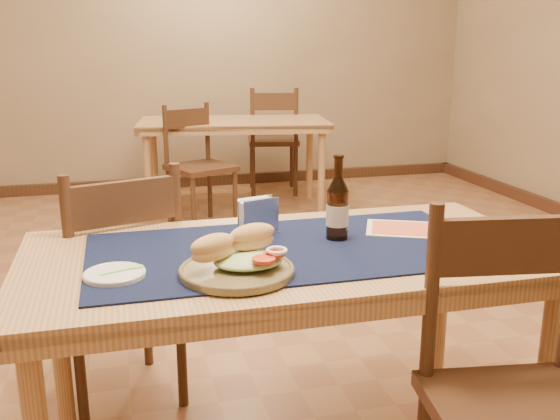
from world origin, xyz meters
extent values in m
cube|color=#976741|center=(0.00, 0.00, -0.01)|extent=(6.00, 7.00, 0.02)
cube|color=#9E8266|center=(0.00, 3.51, 1.40)|extent=(6.00, 0.02, 2.80)
cylinder|color=tan|center=(0.72, -1.12, 0.35)|extent=(0.06, 0.06, 0.71)
cylinder|color=tan|center=(-0.72, -0.48, 0.35)|extent=(0.06, 0.06, 0.71)
cylinder|color=tan|center=(0.72, -0.48, 0.35)|extent=(0.06, 0.06, 0.71)
cube|color=tan|center=(0.00, -0.80, 0.73)|extent=(1.60, 0.80, 0.04)
cube|color=#0E1834|center=(0.00, -0.80, 0.75)|extent=(1.20, 0.60, 0.01)
cube|color=#422317|center=(0.00, 3.47, 0.05)|extent=(6.00, 0.06, 0.10)
cylinder|color=tan|center=(-0.27, 2.34, 0.35)|extent=(0.06, 0.06, 0.71)
cylinder|color=tan|center=(1.10, 2.14, 0.35)|extent=(0.06, 0.06, 0.71)
cylinder|color=tan|center=(-0.18, 2.95, 0.35)|extent=(0.06, 0.06, 0.71)
cylinder|color=tan|center=(1.18, 2.75, 0.35)|extent=(0.06, 0.06, 0.71)
cube|color=tan|center=(0.46, 2.54, 0.73)|extent=(1.63, 0.98, 0.04)
cylinder|color=#422317|center=(-0.41, -0.01, 0.24)|extent=(0.04, 0.04, 0.47)
cylinder|color=#422317|center=(-0.77, -0.12, 0.24)|extent=(0.04, 0.04, 0.47)
cylinder|color=#422317|center=(-0.30, -0.37, 0.24)|extent=(0.04, 0.04, 0.47)
cylinder|color=#422317|center=(-0.66, -0.48, 0.24)|extent=(0.04, 0.04, 0.47)
cube|color=#422317|center=(-0.54, -0.24, 0.47)|extent=(0.55, 0.55, 0.04)
cube|color=#422317|center=(-0.48, -0.43, 0.84)|extent=(0.37, 0.14, 0.15)
cylinder|color=#422317|center=(-0.30, -0.38, 0.71)|extent=(0.04, 0.04, 0.48)
cylinder|color=#422317|center=(-0.66, -0.49, 0.71)|extent=(0.04, 0.04, 0.48)
cube|color=#422317|center=(0.44, -1.42, 0.48)|extent=(0.51, 0.51, 0.04)
cube|color=#422317|center=(0.47, -1.22, 0.86)|extent=(0.39, 0.09, 0.15)
cylinder|color=#422317|center=(0.28, -1.19, 0.73)|extent=(0.04, 0.04, 0.49)
cylinder|color=#422317|center=(0.02, 1.83, 0.23)|extent=(0.04, 0.04, 0.46)
cylinder|color=#422317|center=(0.35, 1.97, 0.23)|extent=(0.04, 0.04, 0.46)
cylinder|color=#422317|center=(-0.13, 2.16, 0.23)|extent=(0.04, 0.04, 0.46)
cylinder|color=#422317|center=(0.21, 2.31, 0.23)|extent=(0.04, 0.04, 0.46)
cube|color=#422317|center=(0.11, 2.07, 0.46)|extent=(0.56, 0.56, 0.04)
cube|color=#422317|center=(0.04, 2.24, 0.81)|extent=(0.35, 0.17, 0.14)
cylinder|color=#422317|center=(-0.13, 2.17, 0.69)|extent=(0.04, 0.04, 0.47)
cylinder|color=#422317|center=(0.21, 2.32, 0.69)|extent=(0.04, 0.04, 0.47)
cylinder|color=#422317|center=(1.15, 3.21, 0.24)|extent=(0.04, 0.04, 0.49)
cylinder|color=#422317|center=(0.77, 3.28, 0.24)|extent=(0.04, 0.04, 0.49)
cylinder|color=#422317|center=(1.08, 2.82, 0.24)|extent=(0.04, 0.04, 0.49)
cylinder|color=#422317|center=(0.69, 2.89, 0.24)|extent=(0.04, 0.04, 0.49)
cube|color=#422317|center=(0.92, 3.05, 0.49)|extent=(0.53, 0.53, 0.04)
cube|color=#422317|center=(0.88, 2.85, 0.86)|extent=(0.39, 0.10, 0.15)
cylinder|color=#422317|center=(1.08, 2.81, 0.74)|extent=(0.04, 0.04, 0.50)
cylinder|color=#422317|center=(0.69, 2.88, 0.74)|extent=(0.04, 0.04, 0.50)
cylinder|color=brown|center=(-0.20, -0.98, 0.76)|extent=(0.31, 0.31, 0.02)
torus|color=brown|center=(-0.20, -0.98, 0.77)|extent=(0.31, 0.31, 0.01)
ellipsoid|color=#C0DF99|center=(-0.16, -0.98, 0.79)|extent=(0.19, 0.15, 0.03)
ellipsoid|color=tan|center=(-0.26, -0.98, 0.84)|extent=(0.15, 0.11, 0.07)
ellipsoid|color=tan|center=(-0.14, -0.92, 0.84)|extent=(0.15, 0.10, 0.08)
cylinder|color=red|center=(-0.13, -1.04, 0.81)|extent=(0.06, 0.06, 0.01)
cylinder|color=red|center=(-0.10, -1.00, 0.81)|extent=(0.06, 0.06, 0.01)
torus|color=silver|center=(-0.09, -1.01, 0.82)|extent=(0.06, 0.06, 0.01)
cylinder|color=white|center=(-0.52, -0.91, 0.76)|extent=(0.17, 0.17, 0.01)
torus|color=white|center=(-0.52, -0.91, 0.77)|extent=(0.16, 0.16, 0.01)
cube|color=#8BDE7A|center=(-0.51, -0.91, 0.77)|extent=(0.09, 0.04, 0.00)
cube|color=#8BDE7A|center=(-0.45, -0.89, 0.77)|extent=(0.03, 0.03, 0.00)
cylinder|color=#3F1F0B|center=(0.18, -0.75, 0.83)|extent=(0.07, 0.07, 0.16)
cone|color=#3F1F0B|center=(0.18, -0.75, 0.93)|extent=(0.07, 0.07, 0.04)
cylinder|color=#3F1F0B|center=(0.18, -0.75, 0.99)|extent=(0.03, 0.03, 0.06)
cylinder|color=#3F1F0B|center=(0.18, -0.75, 1.02)|extent=(0.03, 0.03, 0.01)
cylinder|color=beige|center=(0.18, -0.75, 0.83)|extent=(0.07, 0.07, 0.07)
cube|color=silver|center=(-0.06, -0.63, 0.76)|extent=(0.15, 0.08, 0.00)
cube|color=silver|center=(-0.05, -0.66, 0.82)|extent=(0.12, 0.04, 0.12)
cube|color=silver|center=(-0.06, -0.61, 0.82)|extent=(0.12, 0.04, 0.12)
cube|color=white|center=(-0.06, -0.63, 0.81)|extent=(0.13, 0.07, 0.11)
cube|color=teal|center=(-0.05, -0.65, 0.82)|extent=(0.09, 0.03, 0.04)
cube|color=#F5E5B9|center=(0.44, -0.71, 0.76)|extent=(0.32, 0.29, 0.00)
cube|color=#DF5A39|center=(0.44, -0.71, 0.76)|extent=(0.27, 0.24, 0.00)
camera|label=1|loc=(-0.49, -2.54, 1.36)|focal=40.00mm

